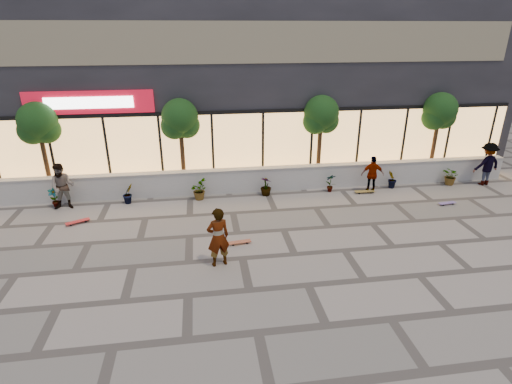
{
  "coord_description": "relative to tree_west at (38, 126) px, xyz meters",
  "views": [
    {
      "loc": [
        -2.73,
        -8.86,
        6.55
      ],
      "look_at": [
        -0.91,
        3.73,
        1.3
      ],
      "focal_mm": 28.0,
      "sensor_mm": 36.0,
      "label": 1
    }
  ],
  "objects": [
    {
      "name": "ground",
      "position": [
        9.0,
        -7.7,
        -2.99
      ],
      "size": [
        80.0,
        80.0,
        0.0
      ],
      "primitive_type": "plane",
      "color": "#A0958A",
      "rests_on": "ground"
    },
    {
      "name": "planter_wall",
      "position": [
        9.0,
        -0.7,
        -2.46
      ],
      "size": [
        22.0,
        0.42,
        1.04
      ],
      "color": "silver",
      "rests_on": "ground"
    },
    {
      "name": "retail_building",
      "position": [
        9.0,
        4.79,
        1.26
      ],
      "size": [
        24.0,
        9.17,
        8.5
      ],
      "color": "#222227",
      "rests_on": "ground"
    },
    {
      "name": "shrub_a",
      "position": [
        0.5,
        -1.25,
        -2.58
      ],
      "size": [
        0.43,
        0.29,
        0.81
      ],
      "primitive_type": "imported",
      "color": "#1B3B12",
      "rests_on": "ground"
    },
    {
      "name": "shrub_b",
      "position": [
        3.3,
        -1.25,
        -2.58
      ],
      "size": [
        0.57,
        0.57,
        0.81
      ],
      "primitive_type": "imported",
      "rotation": [
        0.0,
        0.0,
        0.82
      ],
      "color": "#1B3B12",
      "rests_on": "ground"
    },
    {
      "name": "shrub_c",
      "position": [
        6.1,
        -1.25,
        -2.58
      ],
      "size": [
        0.68,
        0.77,
        0.81
      ],
      "primitive_type": "imported",
      "rotation": [
        0.0,
        0.0,
        1.64
      ],
      "color": "#1B3B12",
      "rests_on": "ground"
    },
    {
      "name": "shrub_d",
      "position": [
        8.9,
        -1.25,
        -2.58
      ],
      "size": [
        0.64,
        0.64,
        0.81
      ],
      "primitive_type": "imported",
      "rotation": [
        0.0,
        0.0,
        2.46
      ],
      "color": "#1B3B12",
      "rests_on": "ground"
    },
    {
      "name": "shrub_e",
      "position": [
        11.7,
        -1.25,
        -2.58
      ],
      "size": [
        0.46,
        0.35,
        0.81
      ],
      "primitive_type": "imported",
      "rotation": [
        0.0,
        0.0,
        3.28
      ],
      "color": "#1B3B12",
      "rests_on": "ground"
    },
    {
      "name": "shrub_f",
      "position": [
        14.5,
        -1.25,
        -2.58
      ],
      "size": [
        0.55,
        0.57,
        0.81
      ],
      "primitive_type": "imported",
      "rotation": [
        0.0,
        0.0,
        4.1
      ],
      "color": "#1B3B12",
      "rests_on": "ground"
    },
    {
      "name": "shrub_g",
      "position": [
        17.3,
        -1.25,
        -2.58
      ],
      "size": [
        0.77,
        0.84,
        0.81
      ],
      "primitive_type": "imported",
      "rotation": [
        0.0,
        0.0,
        4.92
      ],
      "color": "#1B3B12",
      "rests_on": "ground"
    },
    {
      "name": "tree_west",
      "position": [
        0.0,
        0.0,
        0.0
      ],
      "size": [
        1.6,
        1.5,
        3.92
      ],
      "color": "#3F2816",
      "rests_on": "ground"
    },
    {
      "name": "tree_midwest",
      "position": [
        5.5,
        0.0,
        0.0
      ],
      "size": [
        1.6,
        1.5,
        3.92
      ],
      "color": "#3F2816",
      "rests_on": "ground"
    },
    {
      "name": "tree_mideast",
      "position": [
        11.5,
        0.0,
        0.0
      ],
      "size": [
        1.6,
        1.5,
        3.92
      ],
      "color": "#3F2816",
      "rests_on": "ground"
    },
    {
      "name": "tree_east",
      "position": [
        17.0,
        0.0,
        0.0
      ],
      "size": [
        1.6,
        1.5,
        3.92
      ],
      "color": "#3F2816",
      "rests_on": "ground"
    },
    {
      "name": "skater_center",
      "position": [
        6.64,
        -6.31,
        -2.06
      ],
      "size": [
        0.76,
        0.6,
        1.84
      ],
      "primitive_type": "imported",
      "rotation": [
        0.0,
        0.0,
        3.39
      ],
      "color": "silver",
      "rests_on": "ground"
    },
    {
      "name": "skater_left",
      "position": [
        0.96,
        -1.47,
        -2.07
      ],
      "size": [
        0.9,
        0.71,
        1.83
      ],
      "primitive_type": "imported",
      "rotation": [
        0.0,
        0.0,
        0.01
      ],
      "color": "tan",
      "rests_on": "ground"
    },
    {
      "name": "skater_right_near",
      "position": [
        13.42,
        -1.54,
        -2.19
      ],
      "size": [
        0.99,
        0.57,
        1.59
      ],
      "primitive_type": "imported",
      "rotation": [
        0.0,
        0.0,
        2.94
      ],
      "color": "silver",
      "rests_on": "ground"
    },
    {
      "name": "skater_right_far",
      "position": [
        18.8,
        -1.4,
        -2.02
      ],
      "size": [
        1.33,
        0.88,
        1.92
      ],
      "primitive_type": "imported",
      "rotation": [
        0.0,
        0.0,
        3.28
      ],
      "color": "#9A331C",
      "rests_on": "ground"
    },
    {
      "name": "skateboard_center",
      "position": [
        7.37,
        -5.19,
        -2.91
      ],
      "size": [
        0.77,
        0.29,
        0.09
      ],
      "rotation": [
        0.0,
        0.0,
        0.13
      ],
      "color": "#A04F34",
      "rests_on": "ground"
    },
    {
      "name": "skateboard_left",
      "position": [
        1.74,
        -2.89,
        -2.9
      ],
      "size": [
        0.83,
        0.56,
        0.1
      ],
      "rotation": [
        0.0,
        0.0,
        0.47
      ],
      "color": "red",
      "rests_on": "ground"
    },
    {
      "name": "skateboard_right_near",
      "position": [
        13.11,
        -1.64,
        -2.9
      ],
      "size": [
        0.85,
        0.24,
        0.1
      ],
      "rotation": [
        0.0,
        0.0,
        -0.03
      ],
      "color": "olive",
      "rests_on": "ground"
    },
    {
      "name": "skateboard_right_far",
      "position": [
        15.91,
        -3.25,
        -2.91
      ],
      "size": [
        0.75,
        0.27,
        0.09
      ],
      "rotation": [
        0.0,
        0.0,
        0.12
      ],
      "color": "#69569E",
      "rests_on": "ground"
    }
  ]
}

